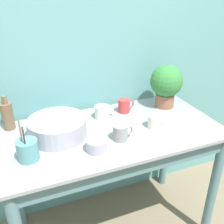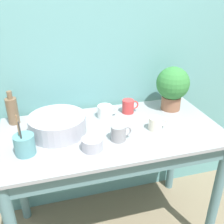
% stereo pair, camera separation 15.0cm
% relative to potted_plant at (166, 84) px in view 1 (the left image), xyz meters
% --- Properties ---
extents(wall_back, '(6.00, 0.05, 2.40)m').
position_rel_potted_plant_xyz_m(wall_back, '(-0.47, 0.22, 0.20)').
color(wall_back, '#609E9E').
rests_on(wall_back, ground_plane).
extents(counter_table, '(1.30, 0.67, 0.84)m').
position_rel_potted_plant_xyz_m(counter_table, '(-0.47, -0.20, -0.34)').
color(counter_table, slate).
rests_on(counter_table, ground_plane).
extents(potted_plant, '(0.22, 0.22, 0.30)m').
position_rel_potted_plant_xyz_m(potted_plant, '(0.00, 0.00, 0.00)').
color(potted_plant, '#8C5B42').
rests_on(potted_plant, counter_table).
extents(bowl_wash_large, '(0.33, 0.33, 0.11)m').
position_rel_potted_plant_xyz_m(bowl_wash_large, '(-0.78, -0.12, -0.11)').
color(bowl_wash_large, '#A8A8B2').
rests_on(bowl_wash_large, counter_table).
extents(bottle_tall, '(0.07, 0.07, 0.21)m').
position_rel_potted_plant_xyz_m(bottle_tall, '(-1.03, 0.08, -0.08)').
color(bottle_tall, brown).
rests_on(bottle_tall, counter_table).
extents(mug_red, '(0.11, 0.08, 0.09)m').
position_rel_potted_plant_xyz_m(mug_red, '(-0.30, 0.02, -0.12)').
color(mug_red, '#C63838').
rests_on(mug_red, counter_table).
extents(mug_cream, '(0.11, 0.08, 0.08)m').
position_rel_potted_plant_xyz_m(mug_cream, '(-0.22, -0.23, -0.13)').
color(mug_cream, beige).
rests_on(mug_cream, counter_table).
extents(mug_grey, '(0.12, 0.08, 0.09)m').
position_rel_potted_plant_xyz_m(mug_grey, '(-0.46, -0.28, -0.12)').
color(mug_grey, gray).
rests_on(mug_grey, counter_table).
extents(mug_white, '(0.13, 0.09, 0.08)m').
position_rel_potted_plant_xyz_m(mug_white, '(-0.46, -0.00, -0.13)').
color(mug_white, white).
rests_on(mug_white, counter_table).
extents(bowl_small_steel, '(0.11, 0.11, 0.07)m').
position_rel_potted_plant_xyz_m(bowl_small_steel, '(-0.62, -0.34, -0.14)').
color(bowl_small_steel, '#A8A8B2').
rests_on(bowl_small_steel, counter_table).
extents(utensil_cup, '(0.10, 0.10, 0.22)m').
position_rel_potted_plant_xyz_m(utensil_cup, '(-0.96, -0.28, -0.11)').
color(utensil_cup, '#569399').
rests_on(utensil_cup, counter_table).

